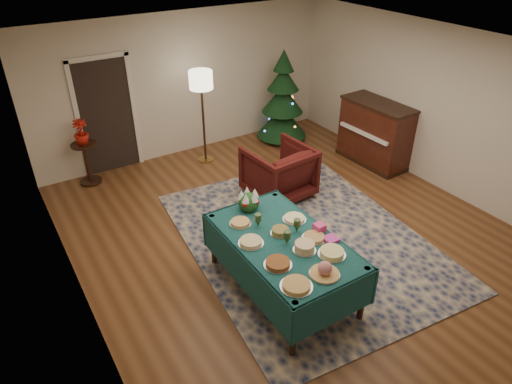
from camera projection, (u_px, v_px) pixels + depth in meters
room_shell at (297, 153)px, 6.19m from camera, size 7.00×7.00×7.00m
doorway at (107, 114)px, 8.11m from camera, size 1.08×0.04×2.16m
rug at (303, 239)px, 6.77m from camera, size 3.61×4.50×0.02m
buffet_table at (283, 250)px, 5.55m from camera, size 1.20×2.03×0.79m
platter_0 at (296, 285)px, 4.76m from camera, size 0.35×0.35×0.05m
platter_1 at (325, 270)px, 4.90m from camera, size 0.34×0.34×0.17m
platter_2 at (332, 253)px, 5.21m from camera, size 0.32×0.32×0.07m
platter_3 at (278, 263)px, 5.06m from camera, size 0.32×0.32×0.05m
platter_4 at (305, 247)px, 5.27m from camera, size 0.27×0.27×0.11m
platter_5 at (314, 237)px, 5.48m from camera, size 0.30×0.30×0.04m
platter_6 at (251, 242)px, 5.39m from camera, size 0.31×0.31×0.05m
platter_7 at (280, 231)px, 5.55m from camera, size 0.25×0.25×0.08m
platter_8 at (294, 219)px, 5.82m from camera, size 0.31×0.31×0.04m
platter_9 at (240, 223)px, 5.74m from camera, size 0.28×0.28×0.04m
goblet_0 at (258, 220)px, 5.65m from camera, size 0.08×0.08×0.18m
goblet_1 at (297, 225)px, 5.56m from camera, size 0.08×0.08×0.18m
goblet_2 at (287, 237)px, 5.35m from camera, size 0.08×0.08×0.18m
napkin_stack at (331, 239)px, 5.44m from camera, size 0.16×0.16×0.04m
gift_box at (319, 228)px, 5.59m from camera, size 0.13×0.13×0.10m
centerpiece at (249, 201)px, 5.96m from camera, size 0.28×0.28×0.33m
armchair at (279, 170)px, 7.58m from camera, size 1.04×0.98×1.00m
floor_lamp at (201, 86)px, 8.18m from camera, size 0.43×0.43×1.77m
side_table at (88, 164)px, 8.03m from camera, size 0.43×0.43×0.76m
potted_plant at (82, 137)px, 7.76m from camera, size 0.24×0.44×0.24m
christmas_tree at (283, 101)px, 9.38m from camera, size 1.30×1.30×1.90m
piano at (375, 134)px, 8.60m from camera, size 0.70×1.42×1.21m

